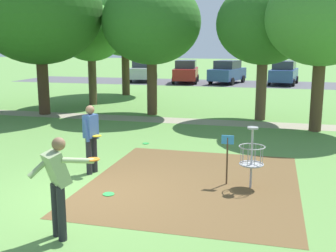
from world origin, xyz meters
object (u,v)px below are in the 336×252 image
tree_near_left (39,10)px  parked_car_leftmost (144,70)px  tree_far_right (125,21)px  parked_car_center_left (186,72)px  disc_golf_basket (249,155)px  tree_mid_right (152,23)px  parked_car_rightmost (284,73)px  parked_car_center_right (227,72)px  player_throwing (58,181)px  tree_near_right (323,18)px  tree_far_left (264,24)px  tree_mid_left (91,33)px  frisbee_mid_grass (108,194)px  frisbee_near_basket (146,143)px  player_foreground_watching (91,135)px

tree_near_left → parked_car_leftmost: (-0.72, 17.12, -3.68)m
tree_far_right → parked_car_center_left: size_ratio=1.51×
parked_car_center_left → parked_car_leftmost: bearing=172.7°
disc_golf_basket → tree_mid_right: bearing=118.9°
parked_car_center_left → parked_car_rightmost: bearing=4.1°
parked_car_center_right → parked_car_rightmost: same height
tree_far_right → parked_car_leftmost: size_ratio=1.50×
tree_mid_right → parked_car_leftmost: bearing=109.1°
player_throwing → parked_car_center_left: 27.83m
tree_near_right → tree_far_left: size_ratio=1.03×
tree_near_left → tree_far_right: size_ratio=1.05×
disc_golf_basket → tree_far_right: tree_far_right is taller
tree_near_right → parked_car_rightmost: (-0.85, 18.02, -3.13)m
tree_far_right → tree_mid_left: bearing=-93.2°
tree_mid_right → parked_car_leftmost: (-5.52, 15.98, -3.15)m
frisbee_mid_grass → tree_far_left: bearing=74.2°
frisbee_mid_grass → parked_car_leftmost: (-7.53, 26.01, 0.91)m
frisbee_near_basket → tree_mid_right: (-1.41, 5.46, 4.07)m
tree_mid_right → tree_far_left: size_ratio=1.06×
tree_far_left → tree_far_right: tree_far_right is taller
disc_golf_basket → player_throwing: 4.36m
parked_car_leftmost → tree_mid_left: bearing=-83.4°
frisbee_near_basket → tree_near_right: size_ratio=0.04×
parked_car_leftmost → tree_near_left: bearing=-87.6°
player_throwing → frisbee_near_basket: (-0.60, 6.63, -0.98)m
player_throwing → tree_near_left: tree_near_left is taller
tree_near_left → tree_mid_left: 3.58m
tree_near_left → frisbee_near_basket: bearing=-34.8°
parked_car_center_left → parked_car_center_right: 3.37m
tree_mid_left → tree_far_left: size_ratio=0.93×
disc_golf_basket → player_foreground_watching: bearing=178.6°
frisbee_mid_grass → parked_car_center_left: (-3.74, 25.53, 0.91)m
tree_far_left → parked_car_center_left: 17.20m
parked_car_leftmost → parked_car_rightmost: same height
disc_golf_basket → parked_car_center_right: size_ratio=0.31×
disc_golf_basket → tree_mid_right: tree_mid_right is taller
tree_near_left → tree_far_right: 7.81m
player_throwing → frisbee_near_basket: bearing=95.2°
player_foreground_watching → tree_mid_left: bearing=114.4°
disc_golf_basket → tree_far_left: 9.25m
tree_mid_right → tree_far_left: bearing=-1.5°
frisbee_mid_grass → tree_far_right: tree_far_right is taller
parked_car_center_right → parked_car_leftmost: bearing=178.1°
tree_mid_left → tree_far_right: 4.45m
frisbee_mid_grass → tree_far_right: bearing=108.9°
player_foreground_watching → frisbee_mid_grass: bearing=-53.4°
parked_car_leftmost → tree_mid_right: bearing=-70.9°
tree_far_left → disc_golf_basket: bearing=-89.6°
disc_golf_basket → tree_far_left: size_ratio=0.25×
disc_golf_basket → tree_far_right: (-8.55, 15.40, 3.75)m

